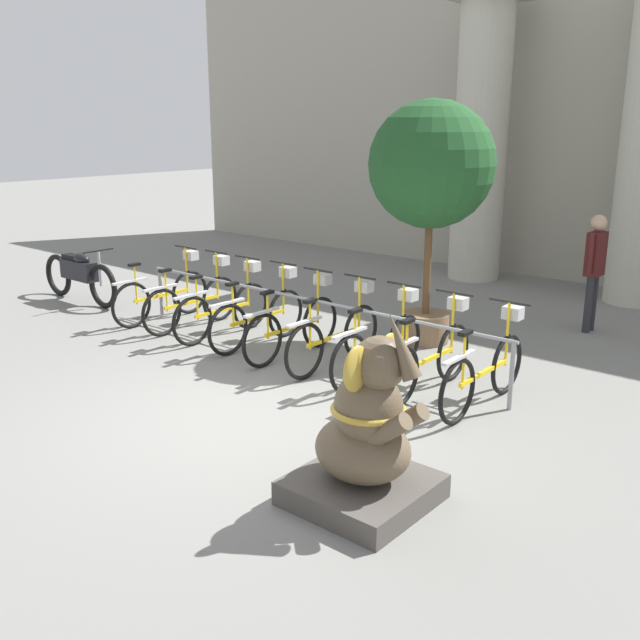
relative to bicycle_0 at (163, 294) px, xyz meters
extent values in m
plane|color=slate|center=(3.64, -1.81, -0.42)|extent=(60.00, 60.00, 0.00)
cube|color=#A39E8E|center=(3.64, 6.79, 2.58)|extent=(20.00, 0.20, 6.00)
cylinder|color=#BCB7A8|center=(2.13, 5.79, 2.08)|extent=(0.97, 0.97, 5.00)
cylinder|color=gray|center=(-0.25, 0.14, -0.04)|extent=(0.05, 0.05, 0.75)
cylinder|color=gray|center=(5.63, 0.14, -0.04)|extent=(0.05, 0.05, 0.75)
cylinder|color=gray|center=(2.69, 0.14, 0.33)|extent=(5.98, 0.04, 0.04)
torus|color=black|center=(0.00, 0.51, -0.07)|extent=(0.05, 0.69, 0.69)
torus|color=black|center=(0.00, -0.59, -0.07)|extent=(0.05, 0.69, 0.69)
cube|color=yellow|center=(0.00, -0.04, -0.02)|extent=(0.04, 0.99, 0.04)
cube|color=#BCBCBC|center=(0.00, -0.59, 0.29)|extent=(0.06, 0.58, 0.03)
cylinder|color=yellow|center=(0.00, -0.49, 0.22)|extent=(0.03, 0.03, 0.57)
cube|color=black|center=(0.00, -0.49, 0.52)|extent=(0.08, 0.18, 0.04)
cylinder|color=yellow|center=(0.00, 0.47, 0.29)|extent=(0.03, 0.03, 0.72)
cylinder|color=black|center=(0.00, 0.47, 0.65)|extent=(0.48, 0.03, 0.03)
cube|color=#BCBCBC|center=(0.00, 0.57, 0.51)|extent=(0.20, 0.16, 0.14)
torus|color=black|center=(0.67, 0.54, -0.07)|extent=(0.05, 0.69, 0.69)
torus|color=black|center=(0.67, -0.56, -0.07)|extent=(0.05, 0.69, 0.69)
cube|color=yellow|center=(0.67, -0.01, -0.02)|extent=(0.04, 0.99, 0.04)
cube|color=#BCBCBC|center=(0.67, -0.56, 0.29)|extent=(0.06, 0.58, 0.03)
cylinder|color=yellow|center=(0.67, -0.46, 0.22)|extent=(0.03, 0.03, 0.57)
cube|color=black|center=(0.67, -0.46, 0.52)|extent=(0.08, 0.18, 0.04)
cylinder|color=yellow|center=(0.67, 0.50, 0.29)|extent=(0.03, 0.03, 0.72)
cylinder|color=black|center=(0.67, 0.50, 0.65)|extent=(0.48, 0.03, 0.03)
cube|color=#BCBCBC|center=(0.67, 0.60, 0.51)|extent=(0.20, 0.16, 0.14)
torus|color=black|center=(1.35, 0.53, -0.07)|extent=(0.05, 0.69, 0.69)
torus|color=black|center=(1.35, -0.57, -0.07)|extent=(0.05, 0.69, 0.69)
cube|color=yellow|center=(1.35, -0.02, -0.02)|extent=(0.04, 0.99, 0.04)
cube|color=#BCBCBC|center=(1.35, -0.57, 0.29)|extent=(0.06, 0.58, 0.03)
cylinder|color=yellow|center=(1.35, -0.47, 0.22)|extent=(0.03, 0.03, 0.57)
cube|color=black|center=(1.35, -0.47, 0.52)|extent=(0.08, 0.18, 0.04)
cylinder|color=yellow|center=(1.35, 0.49, 0.29)|extent=(0.03, 0.03, 0.72)
cylinder|color=black|center=(1.35, 0.49, 0.65)|extent=(0.48, 0.03, 0.03)
cube|color=#BCBCBC|center=(1.35, 0.59, 0.51)|extent=(0.20, 0.16, 0.14)
torus|color=black|center=(2.02, 0.56, -0.07)|extent=(0.05, 0.69, 0.69)
torus|color=black|center=(2.02, -0.54, -0.07)|extent=(0.05, 0.69, 0.69)
cube|color=yellow|center=(2.02, 0.01, -0.02)|extent=(0.04, 0.99, 0.04)
cube|color=#BCBCBC|center=(2.02, -0.54, 0.29)|extent=(0.06, 0.58, 0.03)
cylinder|color=yellow|center=(2.02, -0.44, 0.22)|extent=(0.03, 0.03, 0.57)
cube|color=black|center=(2.02, -0.44, 0.52)|extent=(0.08, 0.18, 0.04)
cylinder|color=yellow|center=(2.02, 0.52, 0.29)|extent=(0.03, 0.03, 0.72)
cylinder|color=black|center=(2.02, 0.52, 0.65)|extent=(0.48, 0.03, 0.03)
cube|color=#BCBCBC|center=(2.02, 0.62, 0.51)|extent=(0.20, 0.16, 0.14)
torus|color=black|center=(2.69, 0.51, -0.07)|extent=(0.05, 0.69, 0.69)
torus|color=black|center=(2.69, -0.59, -0.07)|extent=(0.05, 0.69, 0.69)
cube|color=yellow|center=(2.69, -0.04, -0.02)|extent=(0.04, 0.99, 0.04)
cube|color=#BCBCBC|center=(2.69, -0.59, 0.29)|extent=(0.06, 0.58, 0.03)
cylinder|color=yellow|center=(2.69, -0.49, 0.22)|extent=(0.03, 0.03, 0.57)
cube|color=black|center=(2.69, -0.49, 0.52)|extent=(0.08, 0.18, 0.04)
cylinder|color=yellow|center=(2.69, 0.47, 0.29)|extent=(0.03, 0.03, 0.72)
cylinder|color=black|center=(2.69, 0.47, 0.65)|extent=(0.48, 0.03, 0.03)
cube|color=#BCBCBC|center=(2.69, 0.57, 0.51)|extent=(0.20, 0.16, 0.14)
torus|color=black|center=(3.36, 0.53, -0.07)|extent=(0.05, 0.69, 0.69)
torus|color=black|center=(3.36, -0.57, -0.07)|extent=(0.05, 0.69, 0.69)
cube|color=yellow|center=(3.36, -0.02, -0.02)|extent=(0.04, 0.99, 0.04)
cube|color=#BCBCBC|center=(3.36, -0.57, 0.29)|extent=(0.06, 0.58, 0.03)
cylinder|color=yellow|center=(3.36, -0.47, 0.22)|extent=(0.03, 0.03, 0.57)
cube|color=black|center=(3.36, -0.47, 0.52)|extent=(0.08, 0.18, 0.04)
cylinder|color=yellow|center=(3.36, 0.49, 0.29)|extent=(0.03, 0.03, 0.72)
cylinder|color=black|center=(3.36, 0.49, 0.65)|extent=(0.48, 0.03, 0.03)
cube|color=#BCBCBC|center=(3.36, 0.59, 0.51)|extent=(0.20, 0.16, 0.14)
torus|color=black|center=(4.04, 0.51, -0.07)|extent=(0.05, 0.69, 0.69)
torus|color=black|center=(4.04, -0.58, -0.07)|extent=(0.05, 0.69, 0.69)
cube|color=yellow|center=(4.04, -0.03, -0.02)|extent=(0.04, 0.99, 0.04)
cube|color=#BCBCBC|center=(4.04, -0.58, 0.29)|extent=(0.06, 0.58, 0.03)
cylinder|color=yellow|center=(4.04, -0.48, 0.22)|extent=(0.03, 0.03, 0.57)
cube|color=black|center=(4.04, -0.48, 0.52)|extent=(0.08, 0.18, 0.04)
cylinder|color=yellow|center=(4.04, 0.47, 0.29)|extent=(0.03, 0.03, 0.72)
cylinder|color=black|center=(4.04, 0.47, 0.65)|extent=(0.48, 0.03, 0.03)
cube|color=#BCBCBC|center=(4.04, 0.57, 0.51)|extent=(0.20, 0.16, 0.14)
torus|color=black|center=(4.71, 0.53, -0.07)|extent=(0.05, 0.69, 0.69)
torus|color=black|center=(4.71, -0.56, -0.07)|extent=(0.05, 0.69, 0.69)
cube|color=yellow|center=(4.71, -0.02, -0.02)|extent=(0.04, 0.99, 0.04)
cube|color=#BCBCBC|center=(4.71, -0.56, 0.29)|extent=(0.06, 0.58, 0.03)
cylinder|color=yellow|center=(4.71, -0.46, 0.22)|extent=(0.03, 0.03, 0.57)
cube|color=black|center=(4.71, -0.46, 0.52)|extent=(0.08, 0.18, 0.04)
cylinder|color=yellow|center=(4.71, 0.49, 0.29)|extent=(0.03, 0.03, 0.72)
cylinder|color=black|center=(4.71, 0.49, 0.65)|extent=(0.48, 0.03, 0.03)
cube|color=#BCBCBC|center=(4.71, 0.59, 0.51)|extent=(0.20, 0.16, 0.14)
torus|color=black|center=(5.38, 0.54, -0.07)|extent=(0.05, 0.69, 0.69)
torus|color=black|center=(5.38, -0.55, -0.07)|extent=(0.05, 0.69, 0.69)
cube|color=yellow|center=(5.38, 0.00, -0.02)|extent=(0.04, 0.99, 0.04)
cube|color=#BCBCBC|center=(5.38, -0.55, 0.29)|extent=(0.06, 0.58, 0.03)
cylinder|color=yellow|center=(5.38, -0.45, 0.22)|extent=(0.03, 0.03, 0.57)
cube|color=black|center=(5.38, -0.45, 0.52)|extent=(0.08, 0.18, 0.04)
cylinder|color=yellow|center=(5.38, 0.50, 0.29)|extent=(0.03, 0.03, 0.72)
cylinder|color=black|center=(5.38, 0.50, 0.65)|extent=(0.48, 0.03, 0.03)
cube|color=#BCBCBC|center=(5.38, 0.60, 0.51)|extent=(0.20, 0.16, 0.14)
cube|color=#4C4742|center=(5.57, -2.37, -0.32)|extent=(1.03, 1.03, 0.20)
ellipsoid|color=brown|center=(5.57, -2.37, 0.04)|extent=(0.79, 0.70, 0.51)
ellipsoid|color=brown|center=(5.61, -2.37, 0.39)|extent=(0.56, 0.51, 0.65)
sphere|color=brown|center=(5.71, -2.37, 0.79)|extent=(0.42, 0.42, 0.42)
ellipsoid|color=#B79333|center=(5.65, -2.17, 0.79)|extent=(0.08, 0.30, 0.35)
ellipsoid|color=#B79333|center=(5.65, -2.58, 0.79)|extent=(0.08, 0.30, 0.35)
cone|color=brown|center=(5.89, -2.37, 0.97)|extent=(0.36, 0.15, 0.53)
cylinder|color=brown|center=(5.87, -2.26, 0.32)|extent=(0.42, 0.14, 0.37)
cylinder|color=brown|center=(5.87, -2.49, 0.32)|extent=(0.42, 0.14, 0.37)
torus|color=#B79333|center=(5.61, -2.37, 0.39)|extent=(0.59, 0.59, 0.05)
torus|color=black|center=(-1.32, -0.19, -0.05)|extent=(0.73, 0.09, 0.73)
torus|color=black|center=(-2.67, -0.19, -0.05)|extent=(0.73, 0.09, 0.73)
cube|color=black|center=(-2.00, -0.19, 0.13)|extent=(0.81, 0.22, 0.32)
ellipsoid|color=black|center=(-1.90, -0.19, 0.33)|extent=(0.40, 0.20, 0.20)
cube|color=black|center=(-2.18, -0.19, 0.33)|extent=(0.36, 0.18, 0.08)
cylinder|color=#99999E|center=(-1.37, -0.19, 0.23)|extent=(0.04, 0.04, 0.56)
cylinder|color=black|center=(-1.37, -0.19, 0.53)|extent=(0.03, 0.55, 0.03)
cylinder|color=#28282D|center=(5.19, 3.68, 0.00)|extent=(0.11, 0.11, 0.83)
cylinder|color=#28282D|center=(5.19, 3.51, 0.00)|extent=(0.11, 0.11, 0.83)
cube|color=#4C1919|center=(5.19, 3.59, 0.72)|extent=(0.20, 0.32, 0.62)
sphere|color=tan|center=(5.19, 3.59, 1.16)|extent=(0.22, 0.22, 0.22)
cylinder|color=#4C1919|center=(5.19, 3.79, 0.75)|extent=(0.07, 0.07, 0.56)
cylinder|color=#4C1919|center=(5.19, 3.39, 0.75)|extent=(0.07, 0.07, 0.56)
cylinder|color=brown|center=(3.64, 1.63, -0.21)|extent=(0.66, 0.66, 0.41)
cylinder|color=brown|center=(3.64, 1.63, 0.66)|extent=(0.10, 0.10, 1.33)
sphere|color=#1E4C23|center=(3.64, 1.63, 1.99)|extent=(1.66, 1.66, 1.66)
camera|label=1|loc=(8.62, -6.51, 2.54)|focal=40.00mm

